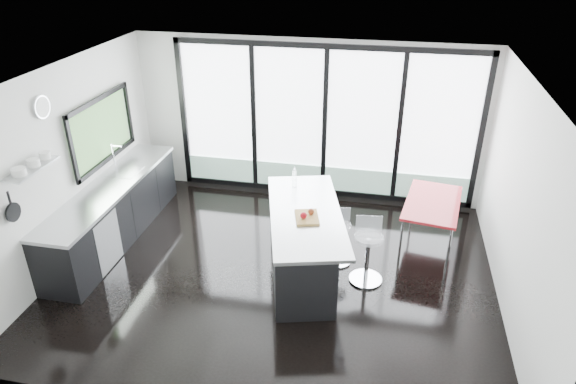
% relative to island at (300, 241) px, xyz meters
% --- Properties ---
extents(floor, '(6.00, 5.00, 0.00)m').
position_rel_island_xyz_m(floor, '(-0.30, -0.15, -0.47)').
color(floor, black).
rests_on(floor, ground).
extents(ceiling, '(6.00, 5.00, 0.00)m').
position_rel_island_xyz_m(ceiling, '(-0.30, -0.15, 2.33)').
color(ceiling, white).
rests_on(ceiling, wall_back).
extents(wall_back, '(6.00, 0.09, 2.80)m').
position_rel_island_xyz_m(wall_back, '(-0.03, 2.32, 0.80)').
color(wall_back, silver).
rests_on(wall_back, ground).
extents(wall_front, '(6.00, 0.00, 2.80)m').
position_rel_island_xyz_m(wall_front, '(-0.30, -2.65, 0.93)').
color(wall_front, silver).
rests_on(wall_front, ground).
extents(wall_left, '(0.26, 5.00, 2.80)m').
position_rel_island_xyz_m(wall_left, '(-3.28, 0.12, 1.09)').
color(wall_left, silver).
rests_on(wall_left, ground).
extents(wall_right, '(0.00, 5.00, 2.80)m').
position_rel_island_xyz_m(wall_right, '(2.70, -0.15, 0.93)').
color(wall_right, silver).
rests_on(wall_right, ground).
extents(counter_cabinets, '(0.69, 3.24, 1.36)m').
position_rel_island_xyz_m(counter_cabinets, '(-2.97, 0.25, -0.01)').
color(counter_cabinets, black).
rests_on(counter_cabinets, floor).
extents(island, '(1.52, 2.46, 1.21)m').
position_rel_island_xyz_m(island, '(0.00, 0.00, 0.00)').
color(island, black).
rests_on(island, floor).
extents(bar_stool_near, '(0.51, 0.51, 0.73)m').
position_rel_island_xyz_m(bar_stool_near, '(0.95, -0.07, -0.11)').
color(bar_stool_near, silver).
rests_on(bar_stool_near, floor).
extents(bar_stool_far, '(0.45, 0.45, 0.64)m').
position_rel_island_xyz_m(bar_stool_far, '(0.51, 0.30, -0.16)').
color(bar_stool_far, silver).
rests_on(bar_stool_far, floor).
extents(red_table, '(0.97, 1.45, 0.72)m').
position_rel_island_xyz_m(red_table, '(1.82, 1.09, -0.11)').
color(red_table, maroon).
rests_on(red_table, floor).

